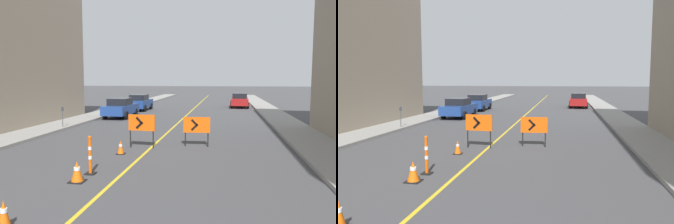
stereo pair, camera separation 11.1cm
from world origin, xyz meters
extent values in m
cube|color=gold|center=(0.00, 33.23, 0.00)|extent=(0.12, 66.46, 0.01)
cube|color=gray|center=(-7.48, 33.23, 0.08)|extent=(2.30, 66.46, 0.16)
cube|color=gray|center=(7.48, 33.23, 0.08)|extent=(2.30, 66.46, 0.16)
cone|color=orange|center=(-1.19, 8.53, 0.33)|extent=(0.28, 0.28, 0.59)
cylinder|color=white|center=(-1.19, 8.53, 0.40)|extent=(0.14, 0.14, 0.09)
cube|color=black|center=(-1.09, 11.74, 0.01)|extent=(0.46, 0.46, 0.03)
cone|color=orange|center=(-1.09, 11.74, 0.34)|extent=(0.37, 0.37, 0.62)
cylinder|color=white|center=(-1.09, 11.74, 0.41)|extent=(0.19, 0.19, 0.10)
cube|color=black|center=(-0.96, 15.54, 0.01)|extent=(0.34, 0.34, 0.03)
cone|color=orange|center=(-0.96, 15.54, 0.30)|extent=(0.27, 0.27, 0.55)
cylinder|color=white|center=(-0.96, 15.54, 0.37)|extent=(0.14, 0.14, 0.09)
cube|color=black|center=(-1.03, 12.59, 0.02)|extent=(0.33, 0.33, 0.04)
cylinder|color=#EF560C|center=(-1.03, 12.59, 0.61)|extent=(0.10, 0.10, 1.15)
cylinder|color=white|center=(-1.03, 12.59, 0.55)|extent=(0.12, 0.12, 0.12)
cylinder|color=white|center=(-1.03, 12.59, 0.87)|extent=(0.12, 0.12, 0.12)
sphere|color=#EF560C|center=(-1.03, 12.59, 1.22)|extent=(0.12, 0.12, 0.12)
cube|color=#EF560C|center=(-0.40, 16.90, 1.16)|extent=(1.26, 0.17, 0.73)
cube|color=black|center=(-0.50, 16.86, 1.26)|extent=(0.35, 0.05, 0.35)
cube|color=black|center=(-0.50, 16.86, 1.06)|extent=(0.35, 0.05, 0.35)
cylinder|color=black|center=(-0.94, 16.90, 0.40)|extent=(0.06, 0.06, 0.79)
cylinder|color=black|center=(0.13, 16.90, 0.40)|extent=(0.06, 0.06, 0.79)
cube|color=#EF560C|center=(2.03, 17.63, 1.01)|extent=(1.23, 0.17, 0.73)
cube|color=black|center=(1.94, 17.59, 1.12)|extent=(0.35, 0.05, 0.35)
cube|color=black|center=(1.94, 17.59, 0.91)|extent=(0.35, 0.05, 0.35)
cylinder|color=black|center=(1.50, 17.63, 0.33)|extent=(0.06, 0.06, 0.65)
cylinder|color=black|center=(2.55, 17.63, 0.33)|extent=(0.06, 0.06, 0.65)
cube|color=navy|center=(-5.10, 28.19, 0.68)|extent=(1.95, 4.36, 0.72)
cube|color=black|center=(-5.10, 27.98, 1.31)|extent=(1.60, 1.99, 0.55)
cylinder|color=black|center=(-5.95, 29.52, 0.32)|extent=(0.24, 0.65, 0.64)
cylinder|color=black|center=(-4.24, 29.52, 0.32)|extent=(0.24, 0.65, 0.64)
cylinder|color=black|center=(-5.95, 26.86, 0.32)|extent=(0.24, 0.65, 0.64)
cylinder|color=black|center=(-4.24, 26.86, 0.32)|extent=(0.24, 0.65, 0.64)
cube|color=navy|center=(-5.21, 34.53, 0.68)|extent=(1.83, 4.31, 0.72)
cube|color=black|center=(-5.21, 34.31, 1.31)|extent=(1.54, 1.95, 0.55)
cylinder|color=black|center=(-6.07, 35.86, 0.32)|extent=(0.22, 0.64, 0.64)
cylinder|color=black|center=(-4.36, 35.86, 0.32)|extent=(0.22, 0.64, 0.64)
cylinder|color=black|center=(-6.07, 33.19, 0.32)|extent=(0.22, 0.64, 0.64)
cylinder|color=black|center=(-4.36, 33.19, 0.32)|extent=(0.22, 0.64, 0.64)
cube|color=maroon|center=(4.83, 39.59, 0.68)|extent=(1.93, 4.35, 0.72)
cube|color=black|center=(4.83, 39.38, 1.31)|extent=(1.59, 1.98, 0.55)
cylinder|color=black|center=(3.97, 40.92, 0.32)|extent=(0.24, 0.65, 0.64)
cylinder|color=black|center=(5.68, 40.92, 0.32)|extent=(0.24, 0.65, 0.64)
cylinder|color=black|center=(3.97, 38.26, 0.32)|extent=(0.24, 0.65, 0.64)
cylinder|color=black|center=(5.68, 38.26, 0.32)|extent=(0.24, 0.65, 0.64)
cylinder|color=#4C4C51|center=(-6.68, 21.44, 0.66)|extent=(0.05, 0.05, 1.00)
cube|color=#33383D|center=(-6.68, 21.44, 1.27)|extent=(0.12, 0.10, 0.22)
sphere|color=#33383D|center=(-6.68, 21.44, 1.38)|extent=(0.11, 0.11, 0.11)
camera|label=1|loc=(3.33, 2.66, 3.12)|focal=35.00mm
camera|label=2|loc=(3.44, 2.68, 3.12)|focal=35.00mm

